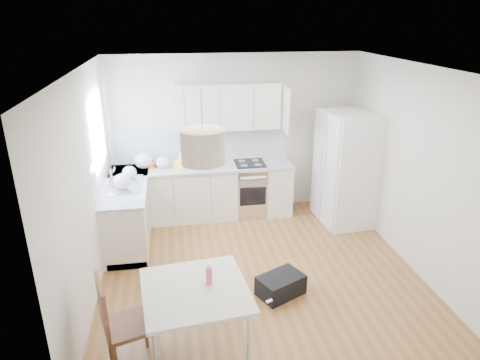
# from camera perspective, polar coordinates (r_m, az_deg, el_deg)

# --- Properties ---
(floor) EXTENTS (4.20, 4.20, 0.00)m
(floor) POSITION_cam_1_polar(r_m,az_deg,el_deg) (5.99, 2.53, -11.92)
(floor) COLOR brown
(floor) RESTS_ON ground
(ceiling) EXTENTS (4.20, 4.20, 0.00)m
(ceiling) POSITION_cam_1_polar(r_m,az_deg,el_deg) (5.05, 3.03, 14.65)
(ceiling) COLOR white
(ceiling) RESTS_ON wall_back
(wall_back) EXTENTS (4.20, 0.00, 4.20)m
(wall_back) POSITION_cam_1_polar(r_m,az_deg,el_deg) (7.34, -0.62, 6.05)
(wall_back) COLOR beige
(wall_back) RESTS_ON floor
(wall_left) EXTENTS (0.00, 4.20, 4.20)m
(wall_left) POSITION_cam_1_polar(r_m,az_deg,el_deg) (5.37, -19.75, -1.10)
(wall_left) COLOR beige
(wall_left) RESTS_ON floor
(wall_right) EXTENTS (0.00, 4.20, 4.20)m
(wall_right) POSITION_cam_1_polar(r_m,az_deg,el_deg) (6.14, 22.30, 1.33)
(wall_right) COLOR beige
(wall_right) RESTS_ON floor
(window_glassblock) EXTENTS (0.02, 1.00, 1.00)m
(window_glassblock) POSITION_cam_1_polar(r_m,az_deg,el_deg) (6.33, -18.42, 6.19)
(window_glassblock) COLOR #BFE0F9
(window_glassblock) RESTS_ON wall_left
(cabinets_back) EXTENTS (3.00, 0.60, 0.88)m
(cabinets_back) POSITION_cam_1_polar(r_m,az_deg,el_deg) (7.29, -4.90, -1.70)
(cabinets_back) COLOR silver
(cabinets_back) RESTS_ON floor
(cabinets_left) EXTENTS (0.60, 1.80, 0.88)m
(cabinets_left) POSITION_cam_1_polar(r_m,az_deg,el_deg) (6.77, -14.68, -4.26)
(cabinets_left) COLOR silver
(cabinets_left) RESTS_ON floor
(counter_back) EXTENTS (3.02, 0.64, 0.04)m
(counter_back) POSITION_cam_1_polar(r_m,az_deg,el_deg) (7.13, -5.02, 1.70)
(counter_back) COLOR #AFB1B4
(counter_back) RESTS_ON cabinets_back
(counter_left) EXTENTS (0.64, 1.82, 0.04)m
(counter_left) POSITION_cam_1_polar(r_m,az_deg,el_deg) (6.59, -15.05, -0.65)
(counter_left) COLOR #AFB1B4
(counter_left) RESTS_ON cabinets_left
(backsplash_back) EXTENTS (3.00, 0.01, 0.58)m
(backsplash_back) POSITION_cam_1_polar(r_m,az_deg,el_deg) (7.31, -5.28, 4.75)
(backsplash_back) COLOR white
(backsplash_back) RESTS_ON wall_back
(backsplash_left) EXTENTS (0.01, 1.80, 0.58)m
(backsplash_left) POSITION_cam_1_polar(r_m,az_deg,el_deg) (6.53, -17.87, 1.73)
(backsplash_left) COLOR white
(backsplash_left) RESTS_ON wall_left
(upper_cabinets) EXTENTS (1.70, 0.32, 0.75)m
(upper_cabinets) POSITION_cam_1_polar(r_m,az_deg,el_deg) (7.04, -1.67, 9.78)
(upper_cabinets) COLOR silver
(upper_cabinets) RESTS_ON wall_back
(range_oven) EXTENTS (0.50, 0.61, 0.88)m
(range_oven) POSITION_cam_1_polar(r_m,az_deg,el_deg) (7.39, 1.29, -1.32)
(range_oven) COLOR silver
(range_oven) RESTS_ON floor
(sink) EXTENTS (0.50, 0.80, 0.16)m
(sink) POSITION_cam_1_polar(r_m,az_deg,el_deg) (6.54, -15.09, -0.69)
(sink) COLOR silver
(sink) RESTS_ON counter_left
(refrigerator) EXTENTS (0.94, 0.98, 1.84)m
(refrigerator) POSITION_cam_1_polar(r_m,az_deg,el_deg) (7.18, 14.12, 1.46)
(refrigerator) COLOR white
(refrigerator) RESTS_ON floor
(dining_table) EXTENTS (1.11, 1.11, 0.80)m
(dining_table) POSITION_cam_1_polar(r_m,az_deg,el_deg) (4.34, -5.95, -15.19)
(dining_table) COLOR beige
(dining_table) RESTS_ON floor
(dining_chair) EXTENTS (0.54, 0.54, 1.04)m
(dining_chair) POSITION_cam_1_polar(r_m,az_deg,el_deg) (4.45, -14.56, -17.95)
(dining_chair) COLOR #4F3217
(dining_chair) RESTS_ON floor
(drink_bottle) EXTENTS (0.07, 0.07, 0.22)m
(drink_bottle) POSITION_cam_1_polar(r_m,az_deg,el_deg) (4.29, -4.16, -12.39)
(drink_bottle) COLOR #F64475
(drink_bottle) RESTS_ON dining_table
(gym_bag) EXTENTS (0.66, 0.57, 0.26)m
(gym_bag) POSITION_cam_1_polar(r_m,az_deg,el_deg) (5.50, 5.45, -13.77)
(gym_bag) COLOR black
(gym_bag) RESTS_ON floor
(pendant_lamp) EXTENTS (0.49, 0.49, 0.31)m
(pendant_lamp) POSITION_cam_1_polar(r_m,az_deg,el_deg) (3.83, -4.97, 4.48)
(pendant_lamp) COLOR beige
(pendant_lamp) RESTS_ON ceiling
(grocery_bag_a) EXTENTS (0.29, 0.24, 0.26)m
(grocery_bag_a) POSITION_cam_1_polar(r_m,az_deg,el_deg) (7.13, -12.76, 2.52)
(grocery_bag_a) COLOR white
(grocery_bag_a) RESTS_ON counter_back
(grocery_bag_b) EXTENTS (0.22, 0.18, 0.19)m
(grocery_bag_b) POSITION_cam_1_polar(r_m,az_deg,el_deg) (7.09, -10.27, 2.33)
(grocery_bag_b) COLOR white
(grocery_bag_b) RESTS_ON counter_back
(grocery_bag_c) EXTENTS (0.32, 0.27, 0.29)m
(grocery_bag_c) POSITION_cam_1_polar(r_m,az_deg,el_deg) (7.12, -6.94, 2.99)
(grocery_bag_c) COLOR white
(grocery_bag_c) RESTS_ON counter_back
(grocery_bag_d) EXTENTS (0.21, 0.18, 0.19)m
(grocery_bag_d) POSITION_cam_1_polar(r_m,az_deg,el_deg) (6.76, -14.53, 1.01)
(grocery_bag_d) COLOR white
(grocery_bag_d) RESTS_ON counter_back
(grocery_bag_e) EXTENTS (0.25, 0.21, 0.22)m
(grocery_bag_e) POSITION_cam_1_polar(r_m,az_deg,el_deg) (6.37, -15.43, -0.18)
(grocery_bag_e) COLOR white
(grocery_bag_e) RESTS_ON counter_left
(snack_orange) EXTENTS (0.18, 0.12, 0.12)m
(snack_orange) POSITION_cam_1_polar(r_m,az_deg,el_deg) (7.16, -4.32, 2.50)
(snack_orange) COLOR #CE6012
(snack_orange) RESTS_ON counter_back
(snack_yellow) EXTENTS (0.20, 0.17, 0.11)m
(snack_yellow) POSITION_cam_1_polar(r_m,az_deg,el_deg) (7.09, -8.09, 2.12)
(snack_yellow) COLOR yellow
(snack_yellow) RESTS_ON counter_back
(snack_red) EXTENTS (0.17, 0.17, 0.10)m
(snack_red) POSITION_cam_1_polar(r_m,az_deg,el_deg) (7.15, -11.60, 1.99)
(snack_red) COLOR #B93A17
(snack_red) RESTS_ON counter_back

